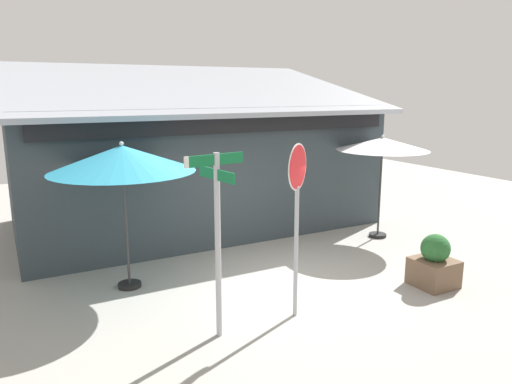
{
  "coord_description": "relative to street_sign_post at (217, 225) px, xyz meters",
  "views": [
    {
      "loc": [
        -4.68,
        -7.52,
        3.71
      ],
      "look_at": [
        0.03,
        1.2,
        1.6
      ],
      "focal_mm": 33.6,
      "sensor_mm": 36.0,
      "label": 1
    }
  ],
  "objects": [
    {
      "name": "stop_sign",
      "position": [
        1.4,
        0.01,
        0.25
      ],
      "size": [
        0.62,
        0.44,
        2.9
      ],
      "color": "#A8AAB2",
      "rests_on": "ground"
    },
    {
      "name": "patio_umbrella_teal_left",
      "position": [
        -0.76,
        2.52,
        0.72
      ],
      "size": [
        2.66,
        2.66,
        2.81
      ],
      "color": "black",
      "rests_on": "ground"
    },
    {
      "name": "patio_umbrella_ivory_center",
      "position": [
        5.69,
        2.72,
        0.62
      ],
      "size": [
        2.28,
        2.28,
        2.63
      ],
      "color": "black",
      "rests_on": "ground"
    },
    {
      "name": "street_sign_post",
      "position": [
        0.0,
        0.0,
        0.0
      ],
      "size": [
        0.96,
        0.9,
        2.84
      ],
      "color": "#A8AAB2",
      "rests_on": "ground"
    },
    {
      "name": "ground_plane",
      "position": [
        1.96,
        1.28,
        -1.81
      ],
      "size": [
        28.0,
        28.0,
        0.1
      ],
      "primitive_type": "cube",
      "color": "#9E9B93"
    },
    {
      "name": "cafe_building",
      "position": [
        2.05,
        6.34,
        -0.01
      ],
      "size": [
        9.77,
        5.81,
        4.49
      ],
      "color": "#333D42",
      "rests_on": "ground"
    },
    {
      "name": "sidewalk_planter",
      "position": [
        4.44,
        -0.21,
        -1.32
      ],
      "size": [
        0.75,
        0.75,
        1.03
      ],
      "color": "brown",
      "rests_on": "ground"
    }
  ]
}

